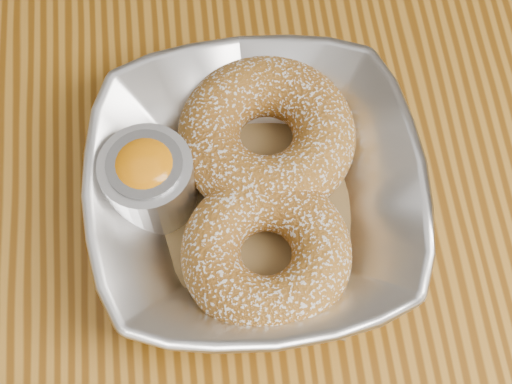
{
  "coord_description": "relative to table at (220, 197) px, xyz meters",
  "views": [
    {
      "loc": [
        -0.0,
        -0.26,
        1.22
      ],
      "look_at": [
        0.02,
        -0.06,
        0.78
      ],
      "focal_mm": 55.0,
      "sensor_mm": 36.0,
      "label": 1
    }
  ],
  "objects": [
    {
      "name": "ground_plane",
      "position": [
        0.0,
        0.0,
        -0.65
      ],
      "size": [
        4.0,
        4.0,
        0.0
      ],
      "primitive_type": "plane",
      "color": "#565659",
      "rests_on": "ground"
    },
    {
      "name": "table",
      "position": [
        0.0,
        0.0,
        0.0
      ],
      "size": [
        1.2,
        0.8,
        0.75
      ],
      "color": "#8C5818",
      "rests_on": "ground_plane"
    },
    {
      "name": "serving_bowl",
      "position": [
        0.02,
        -0.06,
        0.12
      ],
      "size": [
        0.21,
        0.21,
        0.05
      ],
      "primitive_type": "imported",
      "color": "silver",
      "rests_on": "table"
    },
    {
      "name": "parchment",
      "position": [
        0.02,
        -0.06,
        0.11
      ],
      "size": [
        0.19,
        0.19,
        0.0
      ],
      "primitive_type": "cube",
      "rotation": [
        0.0,
        0.0,
        1.22
      ],
      "color": "olive",
      "rests_on": "table"
    },
    {
      "name": "donut_back",
      "position": [
        0.03,
        -0.02,
        0.13
      ],
      "size": [
        0.14,
        0.14,
        0.04
      ],
      "primitive_type": "torus",
      "rotation": [
        0.0,
        0.0,
        0.29
      ],
      "color": "#90581C",
      "rests_on": "parchment"
    },
    {
      "name": "donut_front",
      "position": [
        0.02,
        -0.1,
        0.13
      ],
      "size": [
        0.14,
        0.14,
        0.04
      ],
      "primitive_type": "torus",
      "rotation": [
        0.0,
        0.0,
        0.49
      ],
      "color": "#90581C",
      "rests_on": "parchment"
    },
    {
      "name": "ramekin",
      "position": [
        -0.04,
        -0.04,
        0.13
      ],
      "size": [
        0.06,
        0.06,
        0.05
      ],
      "color": "silver",
      "rests_on": "table"
    }
  ]
}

